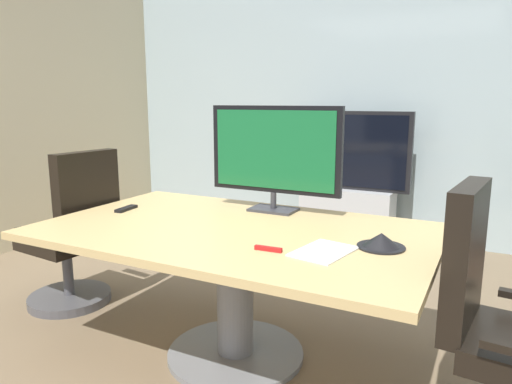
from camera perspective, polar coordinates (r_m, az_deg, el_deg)
The scene contains 11 objects.
ground_plane at distance 2.76m, azimuth -6.25°, elevation -19.70°, with size 6.76×6.76×0.00m, color #7A664C.
wall_back_glass_partition at distance 5.03m, azimuth 12.16°, elevation 11.61°, with size 5.51×0.10×2.96m, color #9EB2B7.
conference_table at distance 2.56m, azimuth -2.59°, elevation -8.08°, with size 2.06×1.25×0.74m.
office_chair_left at distance 3.45m, azimuth -21.20°, elevation -5.74°, with size 0.61×0.59×1.09m.
office_chair_right at distance 2.18m, azimuth 27.99°, elevation -16.23°, with size 0.62×0.60×1.09m.
tv_monitor at distance 2.83m, azimuth 2.25°, elevation 4.82°, with size 0.84×0.18×0.64m.
wall_display_unit at distance 4.77m, azimuth 11.02°, elevation -0.85°, with size 1.20×0.36×1.31m.
conference_phone at distance 2.24m, azimuth 14.97°, elevation -5.79°, with size 0.22×0.22×0.07m.
remote_control at distance 3.01m, azimuth -15.48°, elevation -1.96°, with size 0.05×0.17×0.02m, color black.
whiteboard_marker at distance 2.13m, azimuth 1.50°, elevation -6.91°, with size 0.13×0.02×0.02m, color red.
paper_notepad at distance 2.13m, azimuth 8.24°, elevation -7.14°, with size 0.21×0.30×0.01m, color white.
Camera 1 is at (1.33, -1.97, 1.41)m, focal length 32.95 mm.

